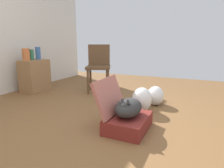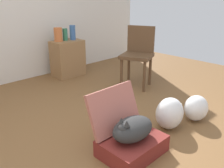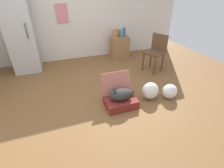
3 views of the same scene
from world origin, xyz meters
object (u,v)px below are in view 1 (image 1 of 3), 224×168
plastic_bag_white (142,100)px  chair (99,65)px  suitcase_base (128,123)px  cat (128,108)px  plastic_bag_clear (155,96)px  vase_short (38,53)px  vase_round (32,55)px  vase_tall (26,54)px  side_table (35,76)px

plastic_bag_white → chair: bearing=55.0°
chair → suitcase_base: bearing=-73.8°
cat → plastic_bag_clear: (1.01, -0.09, -0.11)m
vase_short → vase_round: bearing=165.7°
suitcase_base → plastic_bag_white: (0.63, 0.03, 0.09)m
suitcase_base → chair: (1.41, 1.13, 0.44)m
cat → chair: chair is taller
plastic_bag_white → vase_round: size_ratio=1.70×
plastic_bag_white → chair: (0.77, 1.10, 0.35)m
plastic_bag_white → vase_round: bearing=83.2°
suitcase_base → vase_tall: bearing=71.7°
side_table → chair: chair is taller
plastic_bag_white → vase_tall: 2.40m
side_table → vase_round: size_ratio=3.08×
cat → side_table: side_table is taller
cat → suitcase_base: bearing=-2.7°
plastic_bag_clear → vase_round: size_ratio=1.46×
vase_tall → chair: bearing=-63.0°
cat → plastic_bag_white: 0.65m
vase_round → chair: chair is taller
suitcase_base → plastic_bag_clear: plastic_bag_clear is taller
suitcase_base → vase_round: bearing=68.8°
suitcase_base → vase_tall: (0.78, 2.36, 0.66)m
side_table → suitcase_base: bearing=-111.5°
vase_round → chair: (0.49, -1.22, -0.20)m
suitcase_base → vase_short: (1.04, 2.31, 0.67)m
plastic_bag_white → side_table: bearing=83.1°
vase_short → chair: size_ratio=0.27×
plastic_bag_white → vase_round: (0.28, 2.32, 0.55)m
suitcase_base → vase_tall: vase_tall is taller
suitcase_base → vase_round: 2.60m
vase_tall → plastic_bag_white: bearing=-93.6°
vase_round → cat: bearing=-111.4°
cat → plastic_bag_clear: bearing=-5.0°
cat → side_table: (0.92, 2.31, 0.05)m
chair → side_table: bearing=-179.9°
cat → side_table: size_ratio=0.81×
vase_tall → vase_short: vase_short is taller
side_table → vase_round: vase_round is taller
plastic_bag_white → vase_short: bearing=79.8°
plastic_bag_white → cat: bearing=-177.7°
suitcase_base → vase_round: size_ratio=2.79×
chair → vase_short: bearing=174.4°
plastic_bag_clear → vase_short: (0.04, 2.40, 0.60)m
plastic_bag_white → plastic_bag_clear: bearing=-16.9°
suitcase_base → side_table: bearing=68.5°
side_table → chair: size_ratio=0.68×
plastic_bag_white → vase_short: (0.41, 2.29, 0.58)m
plastic_bag_white → vase_short: 2.39m
suitcase_base → cat: (-0.01, 0.00, 0.18)m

